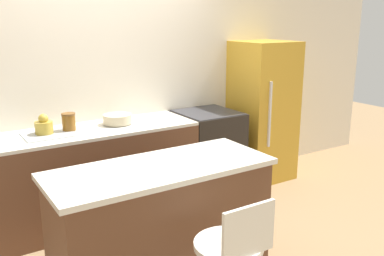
% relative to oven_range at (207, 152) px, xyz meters
% --- Properties ---
extents(ground_plane, '(14.00, 14.00, 0.00)m').
position_rel_oven_range_xyz_m(ground_plane, '(-1.06, -0.34, -0.46)').
color(ground_plane, '#8E704C').
extents(wall_back, '(8.00, 0.06, 2.60)m').
position_rel_oven_range_xyz_m(wall_back, '(-1.06, 0.36, 0.84)').
color(wall_back, silver).
rests_on(wall_back, ground_plane).
extents(back_counter, '(2.07, 0.65, 0.93)m').
position_rel_oven_range_xyz_m(back_counter, '(-1.37, 0.00, -0.00)').
color(back_counter, brown).
rests_on(back_counter, ground_plane).
extents(kitchen_island, '(1.63, 0.67, 0.92)m').
position_rel_oven_range_xyz_m(kitchen_island, '(-1.27, -1.25, -0.00)').
color(kitchen_island, brown).
rests_on(kitchen_island, ground_plane).
extents(oven_range, '(0.65, 0.66, 0.93)m').
position_rel_oven_range_xyz_m(oven_range, '(0.00, 0.00, 0.00)').
color(oven_range, black).
rests_on(oven_range, ground_plane).
extents(refrigerator, '(0.66, 0.65, 1.68)m').
position_rel_oven_range_xyz_m(refrigerator, '(0.82, 0.02, 0.37)').
color(refrigerator, gold).
rests_on(refrigerator, ground_plane).
extents(kettle, '(0.16, 0.16, 0.18)m').
position_rel_oven_range_xyz_m(kettle, '(-1.76, 0.05, 0.54)').
color(kettle, '#B29333').
rests_on(kettle, back_counter).
extents(mixing_bowl, '(0.28, 0.28, 0.09)m').
position_rel_oven_range_xyz_m(mixing_bowl, '(-1.05, 0.05, 0.51)').
color(mixing_bowl, '#C1B28E').
rests_on(mixing_bowl, back_counter).
extents(canister_jar, '(0.13, 0.13, 0.16)m').
position_rel_oven_range_xyz_m(canister_jar, '(-1.53, 0.05, 0.55)').
color(canister_jar, brown).
rests_on(canister_jar, back_counter).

